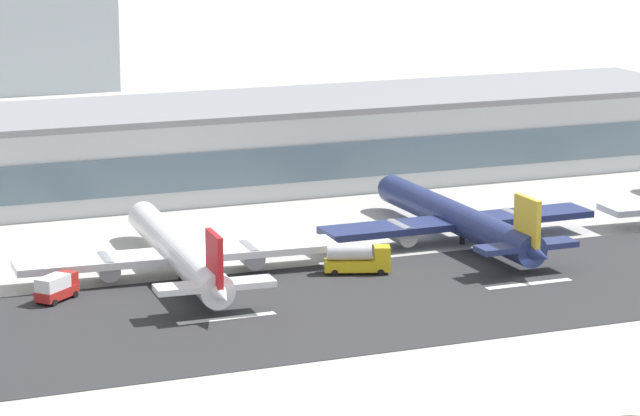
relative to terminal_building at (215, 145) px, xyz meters
The scene contains 9 objects.
ground_plane 72.84m from the terminal_building, 74.85° to the right, with size 1400.00×1400.00×0.00m, color #B2AFA8.
runway_strip 74.82m from the terminal_building, 75.27° to the right, with size 800.00×37.36×0.08m, color #2D2D30.
runway_centreline_dash_3 75.70m from the terminal_building, 107.13° to the right, with size 12.00×1.20×0.01m, color white.
runway_centreline_dash_4 74.58m from the terminal_building, 75.96° to the right, with size 12.00×1.20×0.01m, color white.
terminal_building is the anchor object (origin of this frame).
airliner_red_tail_gate_1 57.36m from the terminal_building, 112.57° to the right, with size 42.20×47.86×9.99m.
airliner_gold_tail_gate_2 53.64m from the terminal_building, 68.14° to the right, with size 40.49×48.86×10.20m.
service_fuel_truck_0 59.38m from the terminal_building, 90.04° to the right, with size 8.88×5.27×3.95m.
service_box_truck_1 69.41m from the terminal_building, 124.22° to the right, with size 6.11×5.74×3.25m.
Camera 1 is at (-95.02, -164.81, 51.50)m, focal length 85.84 mm.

